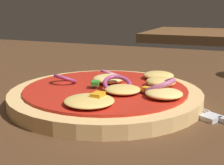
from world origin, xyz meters
TOP-DOWN VIEW (x-y plane):
  - dining_table at (0.00, 0.00)m, footprint 1.48×1.06m
  - pizza at (0.02, 0.02)m, footprint 0.23×0.23m

SIDE VIEW (x-z plane):
  - dining_table at x=0.00m, z-range 0.00..0.04m
  - pizza at x=0.02m, z-range 0.03..0.07m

